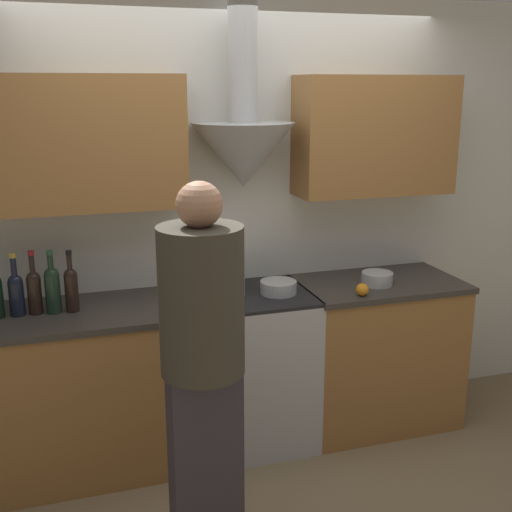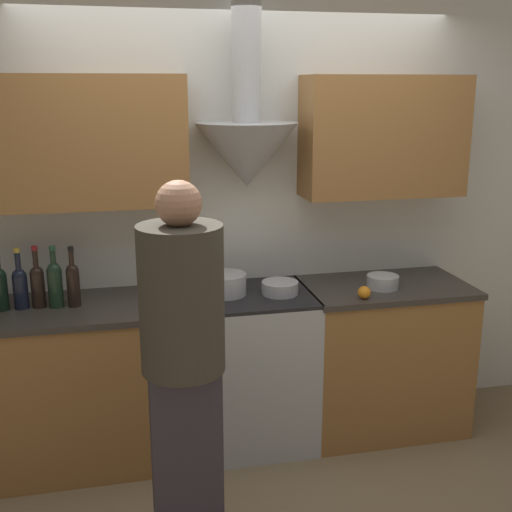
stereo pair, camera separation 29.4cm
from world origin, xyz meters
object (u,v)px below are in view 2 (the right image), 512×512
object	(u,v)px
wine_bottle_4	(55,282)
stock_pot	(225,284)
mixing_bowl	(280,288)
saucepan	(383,282)
orange_fruit	(364,292)
wine_bottle_5	(73,282)
wine_bottle_2	(20,285)
wine_bottle_1	(0,287)
person_foreground_left	(184,366)
stove_range	(252,367)
wine_bottle_3	(38,284)

from	to	relation	value
wine_bottle_4	stock_pot	xyz separation A→B (m)	(0.93, 0.01, -0.08)
mixing_bowl	saucepan	xyz separation A→B (m)	(0.62, -0.02, 0.00)
orange_fruit	stock_pot	bearing A→B (deg)	161.88
stock_pot	mixing_bowl	bearing A→B (deg)	-11.00
wine_bottle_4	wine_bottle_5	distance (m)	0.09
wine_bottle_2	wine_bottle_4	xyz separation A→B (m)	(0.18, -0.02, 0.01)
wine_bottle_1	orange_fruit	xyz separation A→B (m)	(1.96, -0.25, -0.09)
wine_bottle_4	person_foreground_left	bearing A→B (deg)	-59.12
stock_pot	wine_bottle_5	bearing A→B (deg)	-178.77
stock_pot	wine_bottle_4	bearing A→B (deg)	-179.39
stove_range	wine_bottle_3	world-z (taller)	wine_bottle_3
wine_bottle_1	stock_pot	size ratio (longest dim) A/B	1.29
wine_bottle_3	mixing_bowl	size ratio (longest dim) A/B	1.62
wine_bottle_1	saucepan	distance (m)	2.14
wine_bottle_3	person_foreground_left	bearing A→B (deg)	-55.74
wine_bottle_4	wine_bottle_5	bearing A→B (deg)	-4.82
wine_bottle_5	stock_pot	bearing A→B (deg)	1.23
wine_bottle_2	stock_pot	xyz separation A→B (m)	(1.11, -0.01, -0.07)
wine_bottle_2	wine_bottle_1	bearing A→B (deg)	-176.97
wine_bottle_3	stock_pot	xyz separation A→B (m)	(1.02, -0.01, -0.07)
mixing_bowl	person_foreground_left	world-z (taller)	person_foreground_left
stock_pot	mixing_bowl	size ratio (longest dim) A/B	1.15
wine_bottle_3	person_foreground_left	world-z (taller)	person_foreground_left
wine_bottle_1	wine_bottle_3	size ratio (longest dim) A/B	0.92
wine_bottle_2	wine_bottle_4	distance (m)	0.18
wine_bottle_5	mixing_bowl	distance (m)	1.15
stove_range	wine_bottle_1	size ratio (longest dim) A/B	2.98
wine_bottle_2	person_foreground_left	bearing A→B (deg)	-52.34
wine_bottle_1	person_foreground_left	xyz separation A→B (m)	(0.86, -0.98, -0.10)
wine_bottle_3	mixing_bowl	world-z (taller)	wine_bottle_3
wine_bottle_4	mixing_bowl	size ratio (longest dim) A/B	1.61
wine_bottle_2	wine_bottle_5	bearing A→B (deg)	-4.94
wine_bottle_4	orange_fruit	size ratio (longest dim) A/B	4.64
person_foreground_left	wine_bottle_3	bearing A→B (deg)	124.26
wine_bottle_2	wine_bottle_3	xyz separation A→B (m)	(0.09, -0.00, 0.00)
wine_bottle_2	stock_pot	world-z (taller)	wine_bottle_2
wine_bottle_5	saucepan	world-z (taller)	wine_bottle_5
wine_bottle_1	saucepan	world-z (taller)	wine_bottle_1
wine_bottle_3	saucepan	xyz separation A→B (m)	(1.95, -0.09, -0.09)
stock_pot	saucepan	xyz separation A→B (m)	(0.93, -0.08, -0.02)
wine_bottle_1	orange_fruit	size ratio (longest dim) A/B	4.29
wine_bottle_1	wine_bottle_2	world-z (taller)	wine_bottle_2
wine_bottle_2	mixing_bowl	xyz separation A→B (m)	(1.42, -0.07, -0.09)
wine_bottle_4	mixing_bowl	xyz separation A→B (m)	(1.23, -0.05, -0.10)
stove_range	mixing_bowl	bearing A→B (deg)	-14.90
wine_bottle_2	saucepan	world-z (taller)	wine_bottle_2
wine_bottle_1	wine_bottle_2	bearing A→B (deg)	3.03
wine_bottle_3	person_foreground_left	distance (m)	1.20
wine_bottle_1	mixing_bowl	distance (m)	1.52
mixing_bowl	wine_bottle_4	bearing A→B (deg)	177.68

